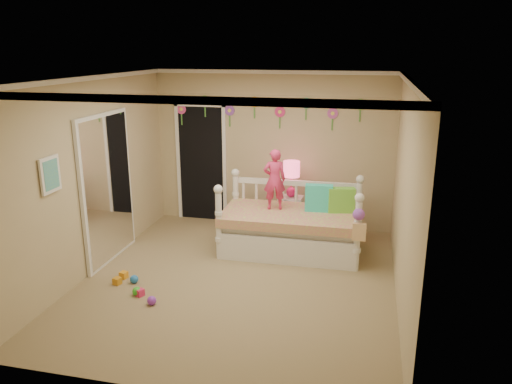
% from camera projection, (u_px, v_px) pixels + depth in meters
% --- Properties ---
extents(floor, '(4.00, 4.50, 0.01)m').
position_uv_depth(floor, '(238.00, 281.00, 6.49)').
color(floor, '#7F684C').
rests_on(floor, ground).
extents(ceiling, '(4.00, 4.50, 0.01)m').
position_uv_depth(ceiling, '(236.00, 78.00, 5.76)').
color(ceiling, white).
rests_on(ceiling, floor).
extents(back_wall, '(4.00, 0.01, 2.60)m').
position_uv_depth(back_wall, '(272.00, 150.00, 8.23)').
color(back_wall, tan).
rests_on(back_wall, floor).
extents(left_wall, '(0.01, 4.50, 2.60)m').
position_uv_depth(left_wall, '(92.00, 176.00, 6.55)').
color(left_wall, tan).
rests_on(left_wall, floor).
extents(right_wall, '(0.01, 4.50, 2.60)m').
position_uv_depth(right_wall, '(405.00, 196.00, 5.69)').
color(right_wall, tan).
rests_on(right_wall, floor).
extents(crown_molding, '(4.00, 4.50, 0.06)m').
position_uv_depth(crown_molding, '(236.00, 81.00, 5.76)').
color(crown_molding, white).
rests_on(crown_molding, ceiling).
extents(daybed, '(2.07, 1.13, 1.11)m').
position_uv_depth(daybed, '(291.00, 216.00, 7.28)').
color(daybed, white).
rests_on(daybed, floor).
extents(pillow_turquoise, '(0.41, 0.17, 0.40)m').
position_uv_depth(pillow_turquoise, '(319.00, 198.00, 7.25)').
color(pillow_turquoise, '#27C3B6').
rests_on(pillow_turquoise, daybed).
extents(pillow_lime, '(0.41, 0.22, 0.37)m').
position_uv_depth(pillow_lime, '(341.00, 200.00, 7.21)').
color(pillow_lime, '#70CC3E').
rests_on(pillow_lime, daybed).
extents(child, '(0.38, 0.30, 0.91)m').
position_uv_depth(child, '(275.00, 179.00, 7.27)').
color(child, '#E2336A').
rests_on(child, daybed).
extents(nightstand, '(0.39, 0.30, 0.63)m').
position_uv_depth(nightstand, '(291.00, 215.00, 8.05)').
color(nightstand, white).
rests_on(nightstand, floor).
extents(table_lamp, '(0.27, 0.27, 0.58)m').
position_uv_depth(table_lamp, '(291.00, 173.00, 7.85)').
color(table_lamp, '#EC1F73').
rests_on(table_lamp, nightstand).
extents(closet_doorway, '(0.90, 0.04, 2.07)m').
position_uv_depth(closet_doorway, '(201.00, 162.00, 8.56)').
color(closet_doorway, black).
rests_on(closet_doorway, back_wall).
extents(flower_decals, '(3.40, 0.02, 0.50)m').
position_uv_depth(flower_decals, '(267.00, 111.00, 8.05)').
color(flower_decals, '#B2668C').
rests_on(flower_decals, back_wall).
extents(mirror_closet, '(0.07, 1.30, 2.10)m').
position_uv_depth(mirror_closet, '(108.00, 189.00, 6.89)').
color(mirror_closet, white).
rests_on(mirror_closet, left_wall).
extents(wall_picture, '(0.05, 0.34, 0.42)m').
position_uv_depth(wall_picture, '(50.00, 175.00, 5.63)').
color(wall_picture, white).
rests_on(wall_picture, left_wall).
extents(hanging_bag, '(0.20, 0.16, 0.36)m').
position_uv_depth(hanging_bag, '(358.00, 226.00, 6.54)').
color(hanging_bag, beige).
rests_on(hanging_bag, daybed).
extents(toy_scatter, '(0.90, 1.36, 0.11)m').
position_uv_depth(toy_scatter, '(126.00, 293.00, 6.05)').
color(toy_scatter, '#996666').
rests_on(toy_scatter, floor).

